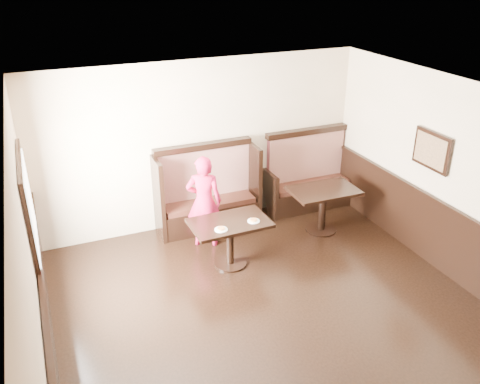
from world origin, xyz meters
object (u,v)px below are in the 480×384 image
booth_main (207,197)px  table_main (230,232)px  child (204,202)px  table_neighbor (323,200)px  booth_neighbor (308,182)px

booth_main → table_main: 1.29m
booth_main → child: bearing=-113.0°
table_neighbor → booth_neighbor: bearing=76.4°
table_main → table_neighbor: (1.81, 0.36, 0.01)m
table_neighbor → booth_main: bearing=152.8°
table_main → table_neighbor: bearing=10.3°
table_main → booth_main: bearing=84.4°
booth_neighbor → booth_main: bearing=179.9°
booth_neighbor → child: 2.29m
table_neighbor → child: size_ratio=0.73×
table_main → booth_neighbor: bearing=31.0°
booth_main → table_neighbor: bearing=-28.4°
booth_neighbor → table_neighbor: bearing=-104.9°
booth_main → table_neighbor: (1.71, -0.92, 0.04)m
booth_main → child: child is taller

